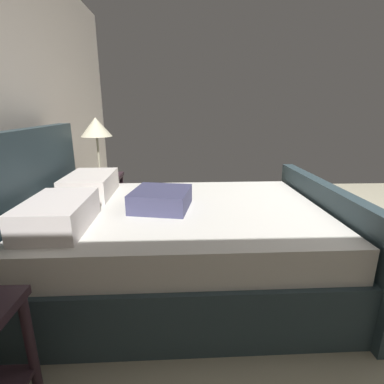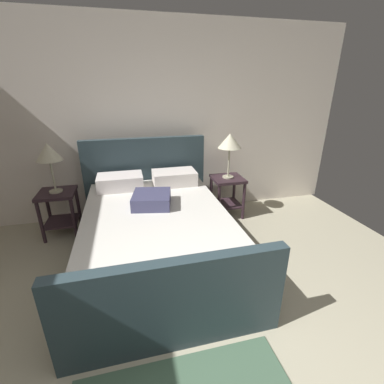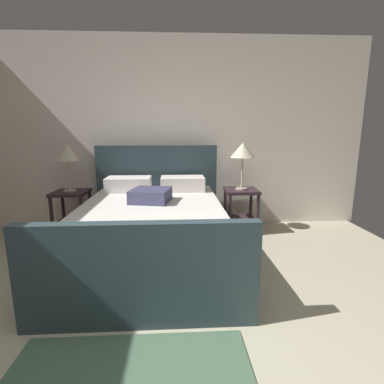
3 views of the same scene
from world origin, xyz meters
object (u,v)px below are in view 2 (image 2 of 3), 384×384
Objects in this scene: bed at (156,231)px; table_lamp_left at (48,153)px; nightstand_left at (59,206)px; nightstand_right at (227,190)px; table_lamp_right at (230,142)px.

table_lamp_left is (-1.15, 0.83, 0.75)m from bed.
nightstand_left is at bearing -75.96° from table_lamp_left.
table_lamp_right reaches higher than nightstand_right.
nightstand_left is (-2.31, -0.02, 0.00)m from nightstand_right.
table_lamp_right is 1.03× the size of table_lamp_left.
bed reaches higher than nightstand_right.
table_lamp_right is (0.00, 0.00, 0.72)m from nightstand_right.
table_lamp_right reaches higher than bed.
nightstand_right is 2.41m from table_lamp_left.
table_lamp_left is (-2.31, -0.02, -0.02)m from table_lamp_right.
table_lamp_left reaches higher than nightstand_right.
table_lamp_right reaches higher than nightstand_left.
bed is 1.63m from table_lamp_right.
bed is 1.44m from nightstand_right.
bed is 3.86× the size of nightstand_right.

